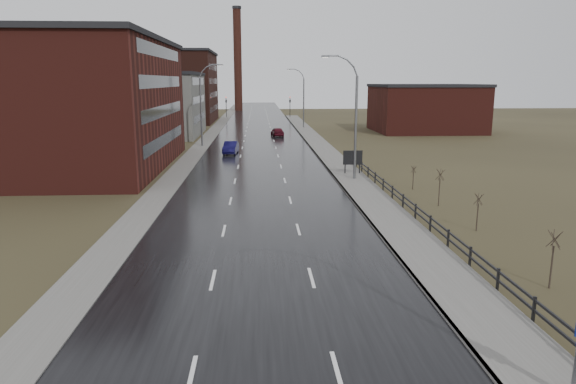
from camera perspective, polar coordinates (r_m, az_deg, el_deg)
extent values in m
cube|color=black|center=(71.13, -3.23, 4.92)|extent=(14.00, 300.00, 0.06)
cube|color=#595651|center=(47.25, 7.36, 1.17)|extent=(3.20, 180.00, 0.18)
cube|color=slate|center=(46.99, 5.54, 1.15)|extent=(0.16, 180.00, 0.18)
cube|color=#595651|center=(71.59, -9.83, 4.83)|extent=(2.40, 260.00, 0.12)
cube|color=#471914|center=(59.40, -24.21, 8.70)|extent=(22.00, 28.00, 13.00)
cube|color=black|center=(59.49, -24.80, 15.18)|extent=(22.44, 28.56, 0.50)
cube|color=black|center=(56.76, -13.44, 5.76)|extent=(0.06, 22.40, 1.20)
cube|color=black|center=(56.51, -13.59, 8.79)|extent=(0.06, 22.40, 1.20)
cube|color=black|center=(56.43, -13.74, 11.82)|extent=(0.06, 22.40, 1.20)
cube|color=black|center=(56.50, -13.90, 14.86)|extent=(0.06, 22.40, 1.20)
cube|color=slate|center=(90.43, -14.94, 9.26)|extent=(16.00, 20.00, 10.00)
cube|color=black|center=(90.35, -15.13, 12.59)|extent=(16.32, 20.40, 0.50)
cube|color=black|center=(89.31, -9.80, 8.18)|extent=(0.06, 16.00, 1.20)
cube|color=black|center=(89.16, -9.87, 10.10)|extent=(0.06, 16.00, 1.20)
cube|color=black|center=(89.10, -9.94, 12.02)|extent=(0.06, 16.00, 1.20)
cube|color=#331611|center=(120.75, -14.54, 11.13)|extent=(26.00, 24.00, 15.00)
cube|color=black|center=(120.90, -14.74, 14.80)|extent=(26.52, 24.48, 0.50)
cube|color=black|center=(119.12, -8.21, 9.21)|extent=(0.06, 19.20, 1.20)
cube|color=black|center=(119.00, -8.25, 10.65)|extent=(0.06, 19.20, 1.20)
cube|color=black|center=(118.96, -8.30, 12.09)|extent=(0.06, 19.20, 1.20)
cube|color=black|center=(119.00, -8.35, 13.54)|extent=(0.06, 19.20, 1.20)
cube|color=#471914|center=(97.56, 15.02, 8.86)|extent=(18.00, 16.00, 8.00)
cube|color=black|center=(97.43, 15.16, 11.35)|extent=(18.36, 16.32, 0.50)
cylinder|color=#331611|center=(160.77, -5.61, 14.31)|extent=(2.40, 2.40, 30.00)
cylinder|color=black|center=(162.05, -5.73, 19.73)|extent=(2.70, 2.70, 0.80)
cylinder|color=slate|center=(47.60, 7.53, 6.92)|extent=(0.24, 0.24, 9.50)
cylinder|color=slate|center=(47.37, 7.50, 13.14)|extent=(0.51, 0.14, 0.98)
cylinder|color=slate|center=(47.31, 6.94, 14.02)|extent=(0.81, 0.14, 0.81)
cylinder|color=slate|center=(47.20, 6.08, 14.62)|extent=(0.98, 0.14, 0.51)
cylinder|color=slate|center=(47.08, 5.04, 14.85)|extent=(1.01, 0.14, 0.14)
cube|color=slate|center=(46.99, 4.18, 14.81)|extent=(0.70, 0.28, 0.18)
cube|color=silver|center=(46.98, 4.18, 14.69)|extent=(0.50, 0.20, 0.04)
cylinder|color=slate|center=(73.11, -9.63, 8.69)|extent=(0.24, 0.24, 9.50)
cylinder|color=slate|center=(72.96, -9.65, 12.73)|extent=(0.51, 0.14, 0.98)
cylinder|color=slate|center=(72.93, -9.29, 13.30)|extent=(0.81, 0.14, 0.81)
cylinder|color=slate|center=(72.87, -8.72, 13.70)|extent=(0.98, 0.14, 0.51)
cylinder|color=slate|center=(72.81, -8.05, 13.85)|extent=(1.01, 0.14, 0.14)
cube|color=slate|center=(72.75, -7.49, 13.83)|extent=(0.70, 0.28, 0.18)
cube|color=silver|center=(72.75, -7.49, 13.75)|extent=(0.50, 0.20, 0.04)
cylinder|color=slate|center=(101.04, 1.75, 9.79)|extent=(0.24, 0.24, 9.50)
cylinder|color=slate|center=(100.93, 1.68, 12.72)|extent=(0.51, 0.14, 0.98)
cylinder|color=slate|center=(100.90, 1.40, 13.13)|extent=(0.81, 0.14, 0.81)
cylinder|color=slate|center=(100.86, 0.99, 13.40)|extent=(0.98, 0.14, 0.51)
cylinder|color=slate|center=(100.80, 0.50, 13.50)|extent=(1.01, 0.14, 0.14)
cube|color=slate|center=(100.75, 0.10, 13.47)|extent=(0.70, 0.28, 0.18)
cube|color=silver|center=(100.75, 0.10, 13.41)|extent=(0.50, 0.20, 0.04)
cube|color=black|center=(22.13, 25.65, -11.74)|extent=(0.10, 0.10, 1.10)
cube|color=black|center=(24.58, 22.28, -9.05)|extent=(0.10, 0.10, 1.10)
cube|color=black|center=(27.14, 19.58, -6.84)|extent=(0.10, 0.10, 1.10)
cube|color=black|center=(29.78, 17.37, -5.00)|extent=(0.10, 0.10, 1.10)
cube|color=black|center=(32.48, 15.53, -3.46)|extent=(0.10, 0.10, 1.10)
cube|color=black|center=(35.23, 13.98, -2.15)|extent=(0.10, 0.10, 1.10)
cube|color=black|center=(38.02, 12.66, -1.03)|extent=(0.10, 0.10, 1.10)
cube|color=black|center=(40.84, 11.52, -0.07)|extent=(0.10, 0.10, 1.10)
cube|color=black|center=(43.68, 10.53, 0.77)|extent=(0.10, 0.10, 1.10)
cube|color=black|center=(46.55, 9.66, 1.51)|extent=(0.10, 0.10, 1.10)
cube|color=black|center=(49.42, 8.89, 2.16)|extent=(0.10, 0.10, 1.10)
cube|color=black|center=(52.32, 8.20, 2.74)|extent=(0.10, 0.10, 1.10)
cube|color=black|center=(55.22, 7.59, 3.25)|extent=(0.10, 0.10, 1.10)
cube|color=black|center=(31.92, 15.85, -3.00)|extent=(0.08, 53.00, 0.10)
cube|color=black|center=(32.03, 15.81, -3.70)|extent=(0.08, 53.00, 0.10)
cylinder|color=#382D23|center=(25.83, 27.22, -7.45)|extent=(0.08, 0.08, 1.98)
cylinder|color=#382D23|center=(25.48, 27.60, -4.70)|extent=(0.04, 0.67, 0.78)
cylinder|color=#382D23|center=(25.50, 27.48, -4.68)|extent=(0.63, 0.25, 0.79)
cylinder|color=#382D23|center=(25.46, 27.39, -4.69)|extent=(0.38, 0.56, 0.80)
cylinder|color=#382D23|center=(25.41, 27.46, -4.73)|extent=(0.38, 0.56, 0.80)
cylinder|color=#382D23|center=(25.42, 27.59, -4.74)|extent=(0.63, 0.25, 0.79)
cylinder|color=#382D23|center=(33.71, 20.28, -2.64)|extent=(0.08, 0.08, 1.74)
cylinder|color=#382D23|center=(33.47, 20.51, -0.76)|extent=(0.04, 0.59, 0.69)
cylinder|color=#382D23|center=(33.50, 20.42, -0.74)|extent=(0.56, 0.22, 0.70)
cylinder|color=#382D23|center=(33.46, 20.34, -0.75)|extent=(0.34, 0.50, 0.71)
cylinder|color=#382D23|center=(33.41, 20.38, -0.78)|extent=(0.34, 0.50, 0.71)
cylinder|color=#382D23|center=(33.41, 20.48, -0.78)|extent=(0.56, 0.22, 0.70)
cylinder|color=#382D23|center=(39.45, 16.45, -0.05)|extent=(0.08, 0.08, 2.05)
cylinder|color=#382D23|center=(39.21, 16.63, 1.85)|extent=(0.04, 0.69, 0.81)
cylinder|color=#382D23|center=(39.25, 16.56, 1.87)|extent=(0.65, 0.26, 0.82)
cylinder|color=#382D23|center=(39.21, 16.50, 1.86)|extent=(0.39, 0.58, 0.83)
cylinder|color=#382D23|center=(39.16, 16.52, 1.85)|extent=(0.39, 0.58, 0.83)
cylinder|color=#382D23|center=(39.16, 16.61, 1.84)|extent=(0.65, 0.26, 0.82)
cylinder|color=#382D23|center=(45.02, 13.73, 1.22)|extent=(0.08, 0.08, 1.49)
cylinder|color=#382D23|center=(44.86, 13.85, 2.43)|extent=(0.04, 0.51, 0.59)
cylinder|color=#382D23|center=(44.90, 13.79, 2.44)|extent=(0.48, 0.19, 0.60)
cylinder|color=#382D23|center=(44.87, 13.73, 2.44)|extent=(0.29, 0.43, 0.61)
cylinder|color=#382D23|center=(44.81, 13.75, 2.42)|extent=(0.29, 0.43, 0.61)
cylinder|color=#382D23|center=(44.81, 13.83, 2.42)|extent=(0.48, 0.19, 0.60)
cube|color=black|center=(50.71, 6.36, 2.89)|extent=(0.10, 0.10, 1.80)
cube|color=black|center=(50.97, 7.96, 2.89)|extent=(0.10, 0.10, 1.80)
cube|color=silver|center=(50.66, 7.20, 3.82)|extent=(1.80, 0.08, 1.29)
cube|color=black|center=(50.61, 7.21, 3.82)|extent=(1.90, 0.04, 1.39)
cylinder|color=black|center=(130.95, -6.88, 9.34)|extent=(0.16, 0.16, 5.20)
imported|color=black|center=(130.86, -6.90, 10.28)|extent=(0.58, 2.73, 1.10)
sphere|color=#FF190C|center=(130.70, -6.91, 10.41)|extent=(0.18, 0.18, 0.18)
cylinder|color=black|center=(130.97, 0.22, 9.42)|extent=(0.16, 0.16, 5.20)
imported|color=black|center=(130.88, 0.22, 10.36)|extent=(0.58, 2.73, 1.10)
sphere|color=#FF190C|center=(130.72, 0.23, 10.49)|extent=(0.18, 0.18, 0.18)
imported|color=#0F0C3E|center=(65.63, -6.38, 4.89)|extent=(1.96, 4.72, 1.52)
imported|color=#470B17|center=(85.69, -1.19, 6.68)|extent=(2.30, 4.61, 1.51)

